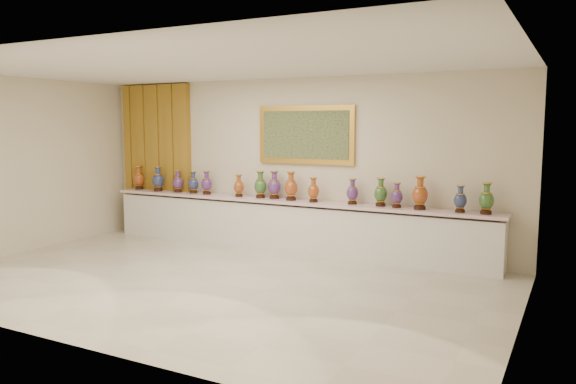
% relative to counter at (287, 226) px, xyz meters
% --- Properties ---
extents(ground, '(8.00, 8.00, 0.00)m').
position_rel_counter_xyz_m(ground, '(0.00, -2.27, -0.44)').
color(ground, beige).
rests_on(ground, ground).
extents(room, '(8.00, 8.00, 8.00)m').
position_rel_counter_xyz_m(room, '(-2.50, 0.17, 1.15)').
color(room, beige).
rests_on(room, ground).
extents(counter, '(7.28, 0.48, 0.90)m').
position_rel_counter_xyz_m(counter, '(0.00, 0.00, 0.00)').
color(counter, white).
rests_on(counter, ground).
extents(vase_0, '(0.28, 0.28, 0.47)m').
position_rel_counter_xyz_m(vase_0, '(-3.38, 0.02, 0.67)').
color(vase_0, black).
rests_on(vase_0, counter).
extents(vase_1, '(0.25, 0.25, 0.49)m').
position_rel_counter_xyz_m(vase_1, '(-2.83, -0.06, 0.68)').
color(vase_1, black).
rests_on(vase_1, counter).
extents(vase_2, '(0.21, 0.21, 0.42)m').
position_rel_counter_xyz_m(vase_2, '(-2.37, -0.02, 0.65)').
color(vase_2, black).
rests_on(vase_2, counter).
extents(vase_3, '(0.24, 0.24, 0.42)m').
position_rel_counter_xyz_m(vase_3, '(-2.01, -0.01, 0.65)').
color(vase_3, black).
rests_on(vase_3, counter).
extents(vase_4, '(0.23, 0.23, 0.44)m').
position_rel_counter_xyz_m(vase_4, '(-1.68, -0.03, 0.66)').
color(vase_4, black).
rests_on(vase_4, counter).
extents(vase_5, '(0.20, 0.20, 0.40)m').
position_rel_counter_xyz_m(vase_5, '(-0.97, -0.04, 0.64)').
color(vase_5, black).
rests_on(vase_5, counter).
extents(vase_6, '(0.25, 0.25, 0.48)m').
position_rel_counter_xyz_m(vase_6, '(-0.53, -0.01, 0.68)').
color(vase_6, black).
rests_on(vase_6, counter).
extents(vase_7, '(0.27, 0.27, 0.49)m').
position_rel_counter_xyz_m(vase_7, '(-0.26, 0.02, 0.68)').
color(vase_7, black).
rests_on(vase_7, counter).
extents(vase_8, '(0.24, 0.24, 0.49)m').
position_rel_counter_xyz_m(vase_8, '(0.09, -0.02, 0.69)').
color(vase_8, black).
rests_on(vase_8, counter).
extents(vase_9, '(0.23, 0.23, 0.42)m').
position_rel_counter_xyz_m(vase_9, '(0.53, -0.05, 0.65)').
color(vase_9, black).
rests_on(vase_9, counter).
extents(vase_10, '(0.25, 0.25, 0.42)m').
position_rel_counter_xyz_m(vase_10, '(1.20, 0.02, 0.65)').
color(vase_10, black).
rests_on(vase_10, counter).
extents(vase_11, '(0.22, 0.22, 0.45)m').
position_rel_counter_xyz_m(vase_11, '(1.69, 0.02, 0.67)').
color(vase_11, black).
rests_on(vase_11, counter).
extents(vase_12, '(0.23, 0.23, 0.40)m').
position_rel_counter_xyz_m(vase_12, '(1.96, -0.02, 0.64)').
color(vase_12, black).
rests_on(vase_12, counter).
extents(vase_13, '(0.25, 0.25, 0.52)m').
position_rel_counter_xyz_m(vase_13, '(2.33, -0.03, 0.69)').
color(vase_13, black).
rests_on(vase_13, counter).
extents(vase_14, '(0.25, 0.25, 0.41)m').
position_rel_counter_xyz_m(vase_14, '(2.94, -0.04, 0.65)').
color(vase_14, black).
rests_on(vase_14, counter).
extents(vase_15, '(0.27, 0.27, 0.46)m').
position_rel_counter_xyz_m(vase_15, '(3.30, -0.03, 0.67)').
color(vase_15, black).
rests_on(vase_15, counter).
extents(label_card, '(0.10, 0.06, 0.00)m').
position_rel_counter_xyz_m(label_card, '(-0.64, -0.14, 0.47)').
color(label_card, white).
rests_on(label_card, counter).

